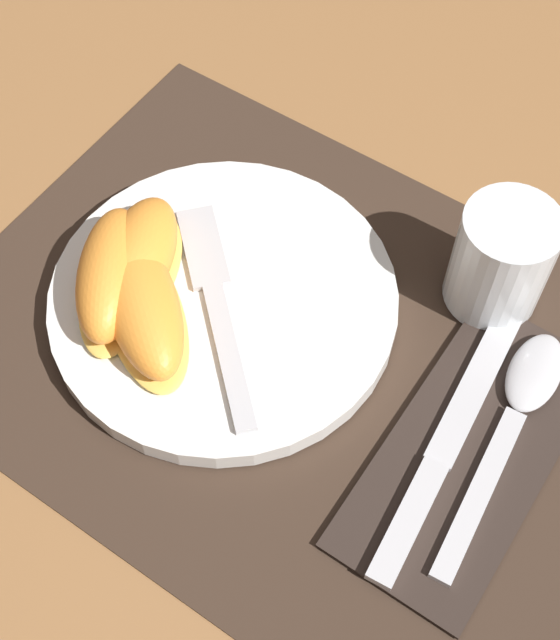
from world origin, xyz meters
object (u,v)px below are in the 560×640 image
citrus_wedge_1 (112,277)px  juice_glass (500,264)px  knife (447,443)px  fork (215,295)px  citrus_wedge_0 (137,260)px  plate (221,304)px  citrus_wedge_2 (141,302)px  spoon (521,403)px

citrus_wedge_1 → juice_glass: bearing=36.0°
knife → fork: size_ratio=1.46×
citrus_wedge_0 → citrus_wedge_1: 0.02m
citrus_wedge_1 → plate: bearing=29.8°
plate → knife: plate is taller
citrus_wedge_2 → plate: bearing=49.9°
knife → spoon: spoon is taller
spoon → citrus_wedge_0: citrus_wedge_0 is taller
knife → spoon: (0.03, 0.05, 0.00)m
fork → citrus_wedge_1: size_ratio=1.22×
juice_glass → citrus_wedge_2: size_ratio=0.61×
citrus_wedge_0 → plate: bearing=14.7°
citrus_wedge_2 → fork: bearing=51.6°
fork → spoon: bearing=13.3°
juice_glass → citrus_wedge_2: juice_glass is taller
fork → citrus_wedge_1: bearing=-150.0°
plate → knife: size_ratio=1.13×
plate → citrus_wedge_1: citrus_wedge_1 is taller
fork → citrus_wedge_1: citrus_wedge_1 is taller
juice_glass → citrus_wedge_0: size_ratio=0.70×
spoon → knife: bearing=-117.3°
juice_glass → fork: juice_glass is taller
juice_glass → citrus_wedge_0: (-0.21, -0.13, -0.00)m
citrus_wedge_2 → spoon: bearing=20.2°
citrus_wedge_1 → citrus_wedge_2: (0.03, -0.00, -0.00)m
juice_glass → fork: (-0.15, -0.12, -0.02)m
plate → knife: (0.18, -0.00, -0.00)m
citrus_wedge_2 → citrus_wedge_0: bearing=133.2°
juice_glass → plate: bearing=-141.6°
spoon → citrus_wedge_2: bearing=-159.8°
plate → juice_glass: juice_glass is taller
juice_glass → knife: size_ratio=0.38×
plate → spoon: bearing=13.1°
juice_glass → fork: size_ratio=0.56×
knife → citrus_wedge_2: (-0.21, -0.04, 0.03)m
juice_glass → spoon: size_ratio=0.43×
knife → fork: fork is taller
citrus_wedge_0 → citrus_wedge_2: bearing=-46.8°
spoon → citrus_wedge_2: (-0.24, -0.09, 0.02)m
juice_glass → citrus_wedge_0: juice_glass is taller
citrus_wedge_1 → citrus_wedge_2: citrus_wedge_1 is taller
plate → juice_glass: size_ratio=2.94×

